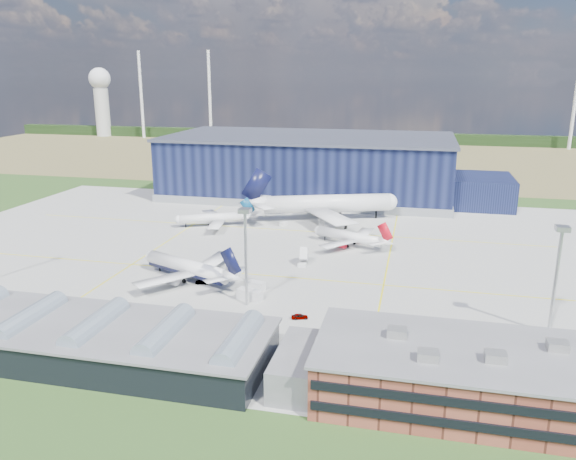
% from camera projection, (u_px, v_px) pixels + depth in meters
% --- Properties ---
extents(ground, '(600.00, 600.00, 0.00)m').
position_uv_depth(ground, '(245.00, 261.00, 160.27)').
color(ground, '#2F4E1D').
rests_on(ground, ground).
extents(apron, '(220.00, 160.00, 0.08)m').
position_uv_depth(apron, '(255.00, 251.00, 169.64)').
color(apron, '#9F9F9A').
rests_on(apron, ground).
extents(farmland, '(600.00, 220.00, 0.01)m').
position_uv_depth(farmland, '(346.00, 156.00, 366.59)').
color(farmland, olive).
rests_on(farmland, ground).
extents(treeline, '(600.00, 8.00, 8.00)m').
position_uv_depth(treeline, '(360.00, 137.00, 440.54)').
color(treeline, black).
rests_on(treeline, ground).
extents(horizon_dressing, '(440.20, 18.00, 70.00)m').
position_uv_depth(horizon_dressing, '(131.00, 96.00, 469.36)').
color(horizon_dressing, white).
rests_on(horizon_dressing, ground).
extents(hangar, '(145.00, 62.00, 26.10)m').
position_uv_depth(hangar, '(315.00, 169.00, 245.44)').
color(hangar, black).
rests_on(hangar, ground).
extents(ops_building, '(46.00, 23.00, 10.90)m').
position_uv_depth(ops_building, '(457.00, 374.00, 90.58)').
color(ops_building, brown).
rests_on(ops_building, ground).
extents(glass_concourse, '(78.00, 23.00, 8.60)m').
position_uv_depth(glass_concourse, '(114.00, 341.00, 104.43)').
color(glass_concourse, black).
rests_on(glass_concourse, ground).
extents(light_mast_center, '(2.60, 2.60, 23.00)m').
position_uv_depth(light_mast_center, '(246.00, 241.00, 125.79)').
color(light_mast_center, '#ADAFB4').
rests_on(light_mast_center, ground).
extents(light_mast_east, '(2.60, 2.60, 23.00)m').
position_uv_depth(light_mast_east, '(558.00, 263.00, 111.46)').
color(light_mast_east, '#ADAFB4').
rests_on(light_mast_east, ground).
extents(airliner_navy, '(44.79, 44.39, 11.23)m').
position_uv_depth(airliner_navy, '(187.00, 259.00, 144.35)').
color(airliner_navy, white).
rests_on(airliner_navy, ground).
extents(airliner_red, '(37.31, 37.00, 9.26)m').
position_uv_depth(airliner_red, '(349.00, 231.00, 173.71)').
color(airliner_red, white).
rests_on(airliner_red, ground).
extents(airliner_widebody, '(74.46, 73.69, 19.11)m').
position_uv_depth(airliner_widebody, '(328.00, 194.00, 203.10)').
color(airliner_widebody, white).
rests_on(airliner_widebody, ground).
extents(airliner_regional, '(38.25, 37.94, 9.46)m').
position_uv_depth(airliner_regional, '(212.00, 213.00, 195.83)').
color(airliner_regional, white).
rests_on(airliner_regional, ground).
extents(gse_van_a, '(6.45, 4.06, 2.61)m').
position_uv_depth(gse_van_a, '(250.00, 295.00, 132.52)').
color(gse_van_a, silver).
rests_on(gse_van_a, ground).
extents(gse_cart_a, '(2.98, 3.62, 1.35)m').
position_uv_depth(gse_cart_a, '(284.00, 224.00, 197.76)').
color(gse_cart_a, silver).
rests_on(gse_cart_a, ground).
extents(gse_van_b, '(3.62, 5.28, 2.21)m').
position_uv_depth(gse_van_b, '(323.00, 226.00, 193.58)').
color(gse_van_b, silver).
rests_on(gse_van_b, ground).
extents(gse_tug_c, '(2.40, 3.44, 1.40)m').
position_uv_depth(gse_tug_c, '(250.00, 207.00, 222.06)').
color(gse_tug_c, yellow).
rests_on(gse_tug_c, ground).
extents(gse_van_c, '(4.91, 3.33, 2.15)m').
position_uv_depth(gse_van_c, '(256.00, 286.00, 138.86)').
color(gse_van_c, silver).
rests_on(gse_van_c, ground).
extents(airstair, '(2.82, 5.54, 3.40)m').
position_uv_depth(airstair, '(304.00, 258.00, 157.72)').
color(airstair, silver).
rests_on(airstair, ground).
extents(car_a, '(3.93, 2.53, 1.24)m').
position_uv_depth(car_a, '(300.00, 316.00, 122.31)').
color(car_a, '#99999E').
rests_on(car_a, ground).
extents(car_b, '(3.50, 1.74, 1.10)m').
position_uv_depth(car_b, '(202.00, 282.00, 142.59)').
color(car_b, '#99999E').
rests_on(car_b, ground).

